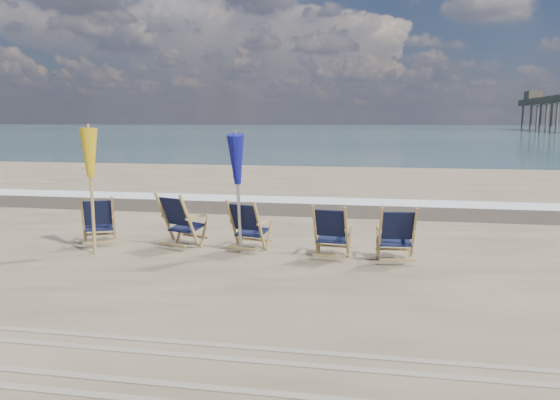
% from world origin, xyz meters
% --- Properties ---
extents(ocean, '(400.00, 400.00, 0.00)m').
position_xyz_m(ocean, '(0.00, 128.00, 0.00)').
color(ocean, '#3C5B64').
rests_on(ocean, ground).
extents(surf_foam, '(200.00, 1.40, 0.01)m').
position_xyz_m(surf_foam, '(0.00, 8.30, 0.00)').
color(surf_foam, silver).
rests_on(surf_foam, ground).
extents(wet_sand_strip, '(200.00, 2.60, 0.00)m').
position_xyz_m(wet_sand_strip, '(0.00, 6.80, 0.00)').
color(wet_sand_strip, '#42362A').
rests_on(wet_sand_strip, ground).
extents(tire_tracks, '(80.00, 1.30, 0.01)m').
position_xyz_m(tire_tracks, '(0.00, -2.80, 0.01)').
color(tire_tracks, gray).
rests_on(tire_tracks, ground).
extents(beach_chair_0, '(0.85, 0.88, 0.96)m').
position_xyz_m(beach_chair_0, '(-3.12, 1.88, 0.48)').
color(beach_chair_0, black).
rests_on(beach_chair_0, ground).
extents(beach_chair_1, '(0.90, 0.94, 1.05)m').
position_xyz_m(beach_chair_1, '(-1.57, 1.72, 0.52)').
color(beach_chair_1, black).
rests_on(beach_chair_1, ground).
extents(beach_chair_2, '(0.76, 0.82, 0.96)m').
position_xyz_m(beach_chair_2, '(-0.28, 1.73, 0.48)').
color(beach_chair_2, black).
rests_on(beach_chair_2, ground).
extents(beach_chair_3, '(0.68, 0.74, 0.95)m').
position_xyz_m(beach_chair_3, '(1.25, 1.53, 0.48)').
color(beach_chair_3, black).
rests_on(beach_chair_3, ground).
extents(beach_chair_4, '(0.69, 0.76, 0.97)m').
position_xyz_m(beach_chair_4, '(2.34, 1.51, 0.48)').
color(beach_chair_4, black).
rests_on(beach_chair_4, ground).
extents(umbrella_yellow, '(0.30, 0.30, 2.18)m').
position_xyz_m(umbrella_yellow, '(-3.15, 1.22, 1.66)').
color(umbrella_yellow, '#AC8A4D').
rests_on(umbrella_yellow, ground).
extents(umbrella_blue, '(0.30, 0.30, 2.11)m').
position_xyz_m(umbrella_blue, '(-0.62, 1.62, 1.59)').
color(umbrella_blue, '#A5A5AD').
rests_on(umbrella_blue, ground).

